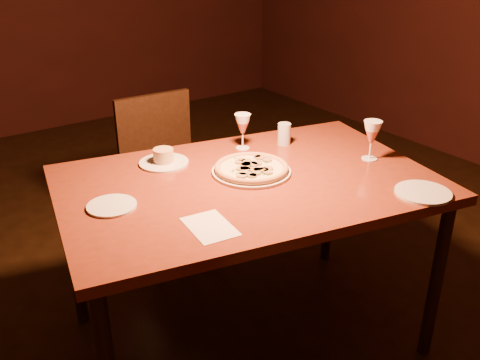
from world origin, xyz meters
TOP-DOWN VIEW (x-y plane):
  - floor at (0.00, 0.00)m, footprint 7.00×7.00m
  - dining_table at (0.17, -0.08)m, footprint 1.73×1.30m
  - chair_far at (0.26, 0.84)m, footprint 0.48×0.48m
  - pizza_plate at (0.22, -0.03)m, footprint 0.34×0.34m
  - ramekin_saucer at (-0.04, 0.28)m, footprint 0.22×0.22m
  - wine_glass_far at (0.36, 0.23)m, footprint 0.08×0.08m
  - wine_glass_right at (0.76, -0.22)m, footprint 0.08×0.08m
  - water_tumbler at (0.56, 0.16)m, footprint 0.06×0.06m
  - side_plate_left at (-0.40, 0.03)m, footprint 0.19×0.19m
  - side_plate_near at (0.66, -0.59)m, footprint 0.22×0.22m
  - menu_card at (-0.17, -0.32)m, footprint 0.17×0.23m

SIDE VIEW (x-z plane):
  - floor at x=0.00m, z-range 0.00..0.00m
  - chair_far at x=0.26m, z-range 0.06..1.00m
  - dining_table at x=0.17m, z-range 0.34..1.18m
  - menu_card at x=-0.17m, z-range 0.83..0.83m
  - side_plate_left at x=-0.40m, z-range 0.83..0.84m
  - side_plate_near at x=0.66m, z-range 0.83..0.84m
  - pizza_plate at x=0.22m, z-range 0.83..0.87m
  - ramekin_saucer at x=-0.04m, z-range 0.82..0.89m
  - water_tumbler at x=0.56m, z-range 0.83..0.94m
  - wine_glass_far at x=0.36m, z-range 0.83..1.00m
  - wine_glass_right at x=0.76m, z-range 0.83..1.02m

